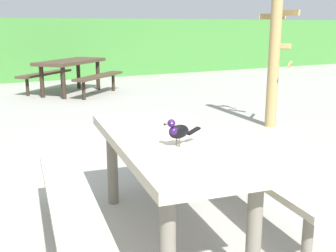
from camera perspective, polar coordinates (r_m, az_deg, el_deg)
name	(u,v)px	position (r m, az deg, el deg)	size (l,w,h in m)	color
picnic_table_foreground	(170,163)	(2.93, 0.27, -5.05)	(1.90, 1.93, 0.74)	#B2A893
bird_grackle	(178,131)	(2.65, 1.32, -0.65)	(0.29, 0.09, 0.18)	black
picnic_table_mid_left	(71,68)	(9.57, -13.12, 7.67)	(2.39, 2.39, 0.74)	#473828
stalk_post_right_side	(274,57)	(6.37, 14.35, 9.10)	(0.39, 0.64, 2.03)	tan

